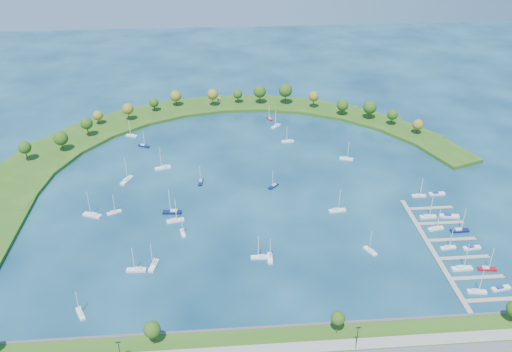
{
  "coord_description": "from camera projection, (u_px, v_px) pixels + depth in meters",
  "views": [
    {
      "loc": [
        -14.92,
        -241.43,
        143.73
      ],
      "look_at": [
        5.0,
        5.0,
        4.0
      ],
      "focal_mm": 37.02,
      "sensor_mm": 36.0,
      "label": 1
    }
  ],
  "objects": [
    {
      "name": "moored_boat_12",
      "position": [
        337.0,
        210.0,
        260.62
      ],
      "size": [
        8.58,
        3.2,
        12.32
      ],
      "rotation": [
        0.0,
        0.0,
        6.39
      ],
      "color": "white",
      "rests_on": "ground"
    },
    {
      "name": "moored_boat_21",
      "position": [
        136.0,
        269.0,
        221.06
      ],
      "size": [
        8.26,
        2.66,
        12.01
      ],
      "rotation": [
        0.0,
        0.0,
        3.1
      ],
      "color": "white",
      "rests_on": "ground"
    },
    {
      "name": "docked_boat_2",
      "position": [
        462.0,
        268.0,
        221.78
      ],
      "size": [
        8.87,
        2.72,
        12.94
      ],
      "rotation": [
        0.0,
        0.0,
        0.03
      ],
      "color": "white",
      "rests_on": "ground"
    },
    {
      "name": "breakwater",
      "position": [
        166.0,
        148.0,
        319.81
      ],
      "size": [
        286.74,
        247.64,
        2.0
      ],
      "color": "#264F15",
      "rests_on": "ground"
    },
    {
      "name": "moored_boat_15",
      "position": [
        92.0,
        215.0,
        256.82
      ],
      "size": [
        9.65,
        5.97,
        13.76
      ],
      "rotation": [
        0.0,
        0.0,
        2.75
      ],
      "color": "white",
      "rests_on": "ground"
    },
    {
      "name": "moored_boat_5",
      "position": [
        270.0,
        257.0,
        228.03
      ],
      "size": [
        2.57,
        7.66,
        11.09
      ],
      "rotation": [
        0.0,
        0.0,
        4.65
      ],
      "color": "white",
      "rests_on": "ground"
    },
    {
      "name": "moored_boat_16",
      "position": [
        80.0,
        313.0,
        198.86
      ],
      "size": [
        5.01,
        7.37,
        10.61
      ],
      "rotation": [
        0.0,
        0.0,
        2.03
      ],
      "color": "white",
      "rests_on": "ground"
    },
    {
      "name": "docked_boat_9",
      "position": [
        449.0,
        216.0,
        256.38
      ],
      "size": [
        9.54,
        4.05,
        1.89
      ],
      "rotation": [
        0.0,
        0.0,
        -0.16
      ],
      "color": "white",
      "rests_on": "ground"
    },
    {
      "name": "moored_boat_2",
      "position": [
        183.0,
        232.0,
        244.3
      ],
      "size": [
        3.02,
        6.63,
        9.41
      ],
      "rotation": [
        0.0,
        0.0,
        4.91
      ],
      "color": "white",
      "rests_on": "ground"
    },
    {
      "name": "moored_boat_13",
      "position": [
        201.0,
        181.0,
        285.11
      ],
      "size": [
        2.93,
        7.52,
        10.77
      ],
      "rotation": [
        0.0,
        0.0,
        4.59
      ],
      "color": "#0B1546",
      "rests_on": "ground"
    },
    {
      "name": "harbor_tower",
      "position": [
        219.0,
        100.0,
        380.72
      ],
      "size": [
        2.6,
        2.6,
        3.88
      ],
      "color": "gray",
      "rests_on": "breakwater"
    },
    {
      "name": "ground",
      "position": [
        247.0,
        187.0,
        281.27
      ],
      "size": [
        700.0,
        700.0,
        0.0
      ],
      "primitive_type": "plane",
      "color": "#06223B",
      "rests_on": "ground"
    },
    {
      "name": "moored_boat_1",
      "position": [
        132.0,
        135.0,
        336.59
      ],
      "size": [
        7.71,
        4.71,
        10.97
      ],
      "rotation": [
        0.0,
        0.0,
        2.76
      ],
      "color": "white",
      "rests_on": "ground"
    },
    {
      "name": "docked_boat_7",
      "position": [
        460.0,
        230.0,
        245.69
      ],
      "size": [
        8.68,
        2.75,
        12.63
      ],
      "rotation": [
        0.0,
        0.0,
        0.04
      ],
      "color": "#0B1546",
      "rests_on": "ground"
    },
    {
      "name": "dock_system",
      "position": [
        448.0,
        249.0,
        234.15
      ],
      "size": [
        24.28,
        82.0,
        1.6
      ],
      "color": "gray",
      "rests_on": "ground"
    },
    {
      "name": "moored_boat_17",
      "position": [
        144.0,
        145.0,
        323.64
      ],
      "size": [
        7.39,
        5.33,
        10.75
      ],
      "rotation": [
        0.0,
        0.0,
        5.78
      ],
      "color": "#0B1546",
      "rests_on": "ground"
    },
    {
      "name": "docked_boat_10",
      "position": [
        419.0,
        195.0,
        272.82
      ],
      "size": [
        7.28,
        2.18,
        10.64
      ],
      "rotation": [
        0.0,
        0.0,
        -0.02
      ],
      "color": "white",
      "rests_on": "ground"
    },
    {
      "name": "docked_boat_0",
      "position": [
        477.0,
        291.0,
        209.42
      ],
      "size": [
        7.72,
        3.22,
        11.0
      ],
      "rotation": [
        0.0,
        0.0,
        -0.15
      ],
      "color": "white",
      "rests_on": "ground"
    },
    {
      "name": "moored_boat_10",
      "position": [
        370.0,
        250.0,
        232.37
      ],
      "size": [
        5.17,
        7.34,
        10.63
      ],
      "rotation": [
        0.0,
        0.0,
        2.06
      ],
      "color": "white",
      "rests_on": "ground"
    },
    {
      "name": "docked_boat_8",
      "position": [
        428.0,
        216.0,
        255.74
      ],
      "size": [
        8.19,
        2.58,
        11.92
      ],
      "rotation": [
        0.0,
        0.0,
        0.04
      ],
      "color": "white",
      "rests_on": "ground"
    },
    {
      "name": "moored_boat_8",
      "position": [
        163.0,
        167.0,
        299.03
      ],
      "size": [
        9.28,
        5.14,
        13.15
      ],
      "rotation": [
        0.0,
        0.0,
        3.45
      ],
      "color": "white",
      "rests_on": "ground"
    },
    {
      "name": "docked_boat_6",
      "position": [
        436.0,
        228.0,
        247.2
      ],
      "size": [
        7.75,
        3.37,
        11.03
      ],
      "rotation": [
        0.0,
        0.0,
        0.17
      ],
      "color": "white",
      "rests_on": "ground"
    },
    {
      "name": "moored_boat_0",
      "position": [
        269.0,
        118.0,
        360.38
      ],
      "size": [
        4.28,
        7.08,
        10.08
      ],
      "rotation": [
        0.0,
        0.0,
        1.94
      ],
      "color": "maroon",
      "rests_on": "ground"
    },
    {
      "name": "moored_boat_19",
      "position": [
        276.0,
        126.0,
        349.55
      ],
      "size": [
        6.97,
        7.3,
        11.6
      ],
      "rotation": [
        0.0,
        0.0,
        3.97
      ],
      "color": "white",
      "rests_on": "ground"
    },
    {
      "name": "docked_boat_11",
      "position": [
        437.0,
        194.0,
        274.64
      ],
      "size": [
        8.42,
        2.59,
        1.7
      ],
      "rotation": [
        0.0,
        0.0,
        0.03
      ],
      "color": "white",
      "rests_on": "ground"
    },
    {
      "name": "moored_boat_9",
      "position": [
        273.0,
        186.0,
        281.33
      ],
      "size": [
        6.2,
        6.23,
        10.09
      ],
      "rotation": [
        0.0,
        0.0,
        3.93
      ],
      "color": "#0B1546",
      "rests_on": "ground"
    },
    {
      "name": "moored_boat_7",
      "position": [
        114.0,
        212.0,
        259.26
      ],
      "size": [
        7.21,
        4.94,
        10.4
      ],
      "rotation": [
        0.0,
        0.0,
        0.46
      ],
      "color": "white",
      "rests_on": "ground"
    },
    {
      "name": "moored_boat_3",
      "position": [
        127.0,
        180.0,
        286.47
      ],
      "size": [
        6.32,
        9.82,
        14.05
      ],
      "rotation": [
        0.0,
        0.0,
        1.15
      ],
      "color": "white",
      "rests_on": "ground"
    },
    {
      "name": "docked_boat_4",
      "position": [
        448.0,
        247.0,
        234.5
      ],
      "size": [
        7.22,
        2.75,
        10.36
      ],
      "rotation": [
        0.0,
        0.0,
        0.11
      ],
      "color": "white",
      "rests_on": "ground"
    },
    {
      "name": "moored_boat_4",
      "position": [
        260.0,
        257.0,
        228.45
      ],
      "size": [
        7.88,
        2.44,
        11.49
      ],
      "rotation": [
        0.0,
        0.0,
        3.11
      ],
      "color": "white",
      "rests_on": "ground"
    },
    {
      "name": "moored_boat_14",
      "position": [
        154.0,
        265.0,
        223.62
      ],
      "size": [
        4.17,
        8.65,
        12.25
      ],
      "rotation": [
        0.0,
        0.0,
        4.48
      ],
      "color": "white",
      "rests_on": "ground"
    },
    {
      "name": "docked_boat_5",
      "position": [
        472.0,
        248.0,
        234.46
      ],
      "size": [
        7.99,
        2.79,
        1.6
      ],
      "rotation": [
        0.0,
        0.0,
        0.08
      ],
      "color": "white",
      "rests_on": "ground"
    },
    {
      "name": "breakwater_trees",
      "position": [
        233.0,
        107.0,
        352.98
      ],
      "size": [
        242.83,
        86.86,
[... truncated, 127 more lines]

